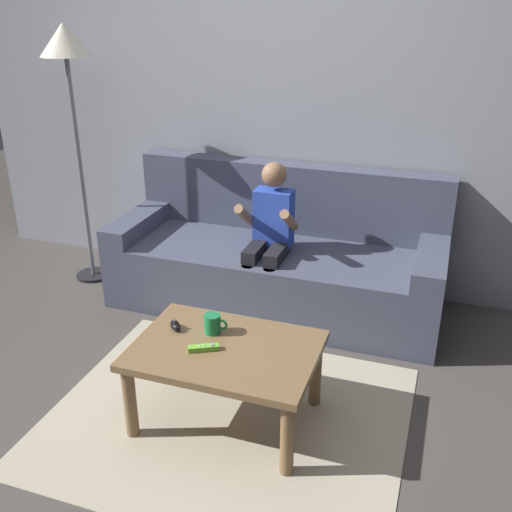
% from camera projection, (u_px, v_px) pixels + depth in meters
% --- Properties ---
extents(ground_plane, '(9.00, 9.00, 0.00)m').
position_uv_depth(ground_plane, '(164.00, 425.00, 2.83)').
color(ground_plane, '#4C4742').
extents(wall_back, '(4.50, 0.05, 2.50)m').
position_uv_depth(wall_back, '(276.00, 101.00, 3.85)').
color(wall_back, '#999EA8').
rests_on(wall_back, ground).
extents(couch, '(2.10, 0.80, 0.87)m').
position_uv_depth(couch, '(278.00, 261.00, 3.86)').
color(couch, '#474C60').
rests_on(couch, ground).
extents(person_seated_on_couch, '(0.33, 0.40, 0.98)m').
position_uv_depth(person_seated_on_couch, '(269.00, 233.00, 3.59)').
color(person_seated_on_couch, black).
rests_on(person_seated_on_couch, ground).
extents(coffee_table, '(0.85, 0.60, 0.41)m').
position_uv_depth(coffee_table, '(226.00, 359.00, 2.74)').
color(coffee_table, brown).
rests_on(coffee_table, ground).
extents(area_rug, '(1.69, 1.41, 0.01)m').
position_uv_depth(area_rug, '(227.00, 417.00, 2.88)').
color(area_rug, '#BCB299').
rests_on(area_rug, ground).
extents(game_remote_lime_near_edge, '(0.14, 0.10, 0.03)m').
position_uv_depth(game_remote_lime_near_edge, '(204.00, 348.00, 2.69)').
color(game_remote_lime_near_edge, '#72C638').
rests_on(game_remote_lime_near_edge, coffee_table).
extents(nunchuk_black, '(0.09, 0.10, 0.05)m').
position_uv_depth(nunchuk_black, '(175.00, 325.00, 2.85)').
color(nunchuk_black, black).
rests_on(nunchuk_black, coffee_table).
extents(coffee_mug, '(0.12, 0.08, 0.10)m').
position_uv_depth(coffee_mug, '(213.00, 324.00, 2.81)').
color(coffee_mug, '#1E7F47').
rests_on(coffee_mug, coffee_table).
extents(floor_lamp, '(0.32, 0.32, 1.73)m').
position_uv_depth(floor_lamp, '(67.00, 62.00, 3.71)').
color(floor_lamp, black).
rests_on(floor_lamp, ground).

